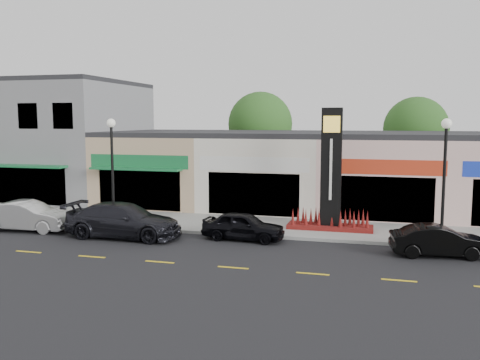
{
  "coord_description": "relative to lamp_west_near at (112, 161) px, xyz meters",
  "views": [
    {
      "loc": [
        5.04,
        -20.96,
        5.56
      ],
      "look_at": [
        -1.59,
        4.0,
        2.49
      ],
      "focal_mm": 38.0,
      "sensor_mm": 36.0,
      "label": 1
    }
  ],
  "objects": [
    {
      "name": "car_black_sedan",
      "position": [
        7.24,
        -1.02,
        -2.82
      ],
      "size": [
        1.82,
        3.95,
        1.31
      ],
      "primitive_type": "imported",
      "rotation": [
        0.0,
        0.0,
        1.5
      ],
      "color": "black",
      "rests_on": "ground"
    },
    {
      "name": "tree_rear_mid",
      "position": [
        16.0,
        17.0,
        1.41
      ],
      "size": [
        4.8,
        4.8,
        7.29
      ],
      "color": "#382619",
      "rests_on": "ground"
    },
    {
      "name": "lamp_east_near",
      "position": [
        16.0,
        0.0,
        0.0
      ],
      "size": [
        0.44,
        0.44,
        5.47
      ],
      "color": "black",
      "rests_on": "sidewalk"
    },
    {
      "name": "lamp_west_near",
      "position": [
        0.0,
        0.0,
        0.0
      ],
      "size": [
        0.44,
        0.44,
        5.47
      ],
      "color": "black",
      "rests_on": "sidewalk"
    },
    {
      "name": "shop_pink_w",
      "position": [
        13.5,
        8.97,
        -1.08
      ],
      "size": [
        7.0,
        10.01,
        4.8
      ],
      "color": "beige",
      "rests_on": "ground"
    },
    {
      "name": "car_dark_sedan",
      "position": [
        1.61,
        -1.98,
        -2.66
      ],
      "size": [
        2.29,
        5.62,
        1.63
      ],
      "primitive_type": "imported",
      "rotation": [
        0.0,
        0.0,
        1.57
      ],
      "color": "black",
      "rests_on": "ground"
    },
    {
      "name": "sidewalk",
      "position": [
        8.0,
        1.85,
        -3.4
      ],
      "size": [
        52.0,
        4.3,
        0.15
      ],
      "primitive_type": "cube",
      "color": "gray",
      "rests_on": "ground"
    },
    {
      "name": "shop_beige",
      "position": [
        -0.5,
        8.96,
        -1.08
      ],
      "size": [
        7.0,
        10.85,
        4.8
      ],
      "color": "tan",
      "rests_on": "ground"
    },
    {
      "name": "shop_cream",
      "position": [
        6.5,
        8.97,
        -1.08
      ],
      "size": [
        7.0,
        10.01,
        4.8
      ],
      "color": "beige",
      "rests_on": "ground"
    },
    {
      "name": "building_grey_2story",
      "position": [
        -10.0,
        8.98,
        0.67
      ],
      "size": [
        12.0,
        10.95,
        8.3
      ],
      "color": "slate",
      "rests_on": "ground"
    },
    {
      "name": "curb",
      "position": [
        8.0,
        -0.4,
        -3.4
      ],
      "size": [
        52.0,
        0.2,
        0.15
      ],
      "primitive_type": "cube",
      "color": "gray",
      "rests_on": "ground"
    },
    {
      "name": "ground",
      "position": [
        8.0,
        -2.5,
        -3.48
      ],
      "size": [
        120.0,
        120.0,
        0.0
      ],
      "primitive_type": "plane",
      "color": "black",
      "rests_on": "ground"
    },
    {
      "name": "car_white_van",
      "position": [
        -3.77,
        -1.92,
        -2.73
      ],
      "size": [
        1.93,
        4.65,
        1.5
      ],
      "primitive_type": "imported",
      "rotation": [
        0.0,
        0.0,
        1.65
      ],
      "color": "#B9B9B9",
      "rests_on": "ground"
    },
    {
      "name": "car_black_conv",
      "position": [
        15.71,
        -1.76,
        -2.84
      ],
      "size": [
        1.82,
        4.01,
        1.28
      ],
      "primitive_type": "imported",
      "rotation": [
        0.0,
        0.0,
        1.7
      ],
      "color": "black",
      "rests_on": "ground"
    },
    {
      "name": "pylon_sign",
      "position": [
        11.0,
        1.7,
        -1.2
      ],
      "size": [
        4.2,
        1.3,
        6.0
      ],
      "color": "#631211",
      "rests_on": "sidewalk"
    },
    {
      "name": "tree_rear_west",
      "position": [
        4.0,
        17.0,
        1.74
      ],
      "size": [
        5.2,
        5.2,
        7.83
      ],
      "color": "#382619",
      "rests_on": "ground"
    }
  ]
}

